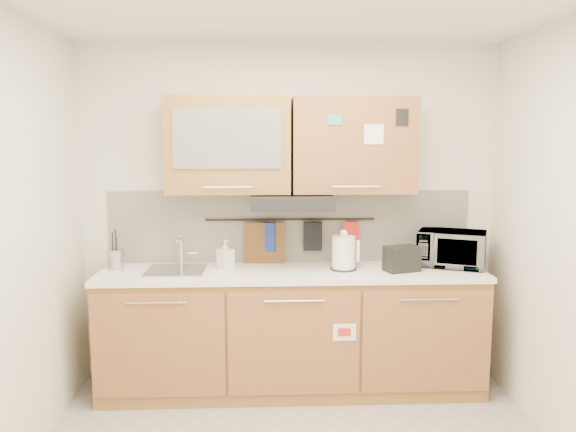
{
  "coord_description": "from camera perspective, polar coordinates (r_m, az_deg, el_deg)",
  "views": [
    {
      "loc": [
        -0.2,
        -2.84,
        1.87
      ],
      "look_at": [
        -0.03,
        1.05,
        1.34
      ],
      "focal_mm": 35.0,
      "sensor_mm": 36.0,
      "label": 1
    }
  ],
  "objects": [
    {
      "name": "wall_back",
      "position": [
        4.39,
        0.19,
        0.25
      ],
      "size": [
        3.2,
        0.0,
        3.2
      ],
      "primitive_type": "plane",
      "rotation": [
        1.57,
        0.0,
        0.0
      ],
      "color": "silver",
      "rests_on": "ground"
    },
    {
      "name": "range_hood",
      "position": [
        4.12,
        0.36,
        1.46
      ],
      "size": [
        0.6,
        0.46,
        0.1
      ],
      "primitive_type": "cube",
      "color": "black",
      "rests_on": "upper_cabinets"
    },
    {
      "name": "backsplash",
      "position": [
        4.39,
        0.2,
        -1.06
      ],
      "size": [
        2.8,
        0.02,
        0.56
      ],
      "primitive_type": "cube",
      "color": "silver",
      "rests_on": "countertop"
    },
    {
      "name": "dark_pouch",
      "position": [
        4.36,
        2.54,
        -2.07
      ],
      "size": [
        0.14,
        0.04,
        0.22
      ],
      "primitive_type": "cube",
      "rotation": [
        0.0,
        0.0,
        -0.01
      ],
      "color": "black",
      "rests_on": "utensil_rail"
    },
    {
      "name": "soap_bottle",
      "position": [
        4.2,
        -6.37,
        -3.88
      ],
      "size": [
        0.14,
        0.14,
        0.22
      ],
      "primitive_type": "imported",
      "rotation": [
        0.0,
        0.0,
        0.75
      ],
      "color": "#999999",
      "rests_on": "countertop"
    },
    {
      "name": "sink",
      "position": [
        4.21,
        -11.29,
        -5.41
      ],
      "size": [
        0.42,
        0.4,
        0.26
      ],
      "color": "silver",
      "rests_on": "countertop"
    },
    {
      "name": "upper_cabinets",
      "position": [
        4.17,
        0.24,
        7.18
      ],
      "size": [
        1.82,
        0.37,
        0.7
      ],
      "color": "olive",
      "rests_on": "wall_back"
    },
    {
      "name": "kettle",
      "position": [
        4.16,
        5.68,
        -3.83
      ],
      "size": [
        0.22,
        0.2,
        0.3
      ],
      "rotation": [
        0.0,
        0.0,
        0.18
      ],
      "color": "white",
      "rests_on": "countertop"
    },
    {
      "name": "cutting_board",
      "position": [
        4.36,
        -2.43,
        -3.19
      ],
      "size": [
        0.32,
        0.04,
        0.39
      ],
      "primitive_type": "cube",
      "rotation": [
        0.0,
        0.0,
        -0.07
      ],
      "color": "brown",
      "rests_on": "utensil_rail"
    },
    {
      "name": "oven_mitt",
      "position": [
        4.34,
        -2.17,
        -2.13
      ],
      "size": [
        0.14,
        0.08,
        0.22
      ],
      "primitive_type": "cube",
      "rotation": [
        0.0,
        0.0,
        -0.36
      ],
      "color": "navy",
      "rests_on": "utensil_rail"
    },
    {
      "name": "pot_holder",
      "position": [
        4.39,
        6.4,
        -1.59
      ],
      "size": [
        0.13,
        0.03,
        0.15
      ],
      "primitive_type": "cube",
      "rotation": [
        0.0,
        0.0,
        -0.11
      ],
      "color": "red",
      "rests_on": "utensil_rail"
    },
    {
      "name": "base_cabinet",
      "position": [
        4.3,
        0.38,
        -12.2
      ],
      "size": [
        2.8,
        0.64,
        0.88
      ],
      "color": "olive",
      "rests_on": "floor"
    },
    {
      "name": "toaster",
      "position": [
        4.18,
        11.48,
        -4.25
      ],
      "size": [
        0.28,
        0.22,
        0.18
      ],
      "rotation": [
        0.0,
        0.0,
        0.32
      ],
      "color": "black",
      "rests_on": "countertop"
    },
    {
      "name": "countertop",
      "position": [
        4.15,
        0.39,
        -5.78
      ],
      "size": [
        2.82,
        0.62,
        0.04
      ],
      "primitive_type": "cube",
      "color": "white",
      "rests_on": "base_cabinet"
    },
    {
      "name": "utensil_crock",
      "position": [
        4.35,
        -17.1,
        -4.21
      ],
      "size": [
        0.14,
        0.14,
        0.3
      ],
      "rotation": [
        0.0,
        0.0,
        -0.23
      ],
      "color": "#ABACB0",
      "rests_on": "countertop"
    },
    {
      "name": "utensil_rail",
      "position": [
        4.34,
        0.22,
        -0.36
      ],
      "size": [
        1.3,
        0.02,
        0.02
      ],
      "primitive_type": "cylinder",
      "rotation": [
        0.0,
        1.57,
        0.0
      ],
      "color": "black",
      "rests_on": "backsplash"
    },
    {
      "name": "microwave",
      "position": [
        4.43,
        16.28,
        -3.19
      ],
      "size": [
        0.58,
        0.5,
        0.27
      ],
      "primitive_type": "imported",
      "rotation": [
        0.0,
        0.0,
        -0.41
      ],
      "color": "#999999",
      "rests_on": "countertop"
    }
  ]
}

